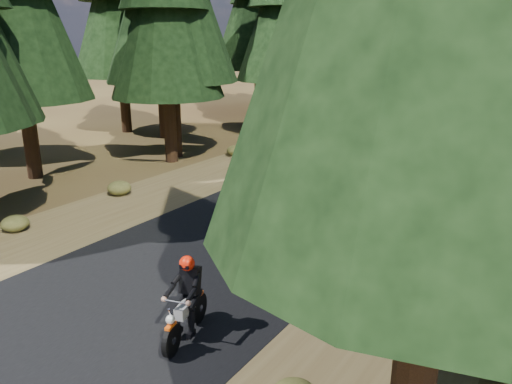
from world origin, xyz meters
TOP-DOWN VIEW (x-y plane):
  - ground at (0.00, 0.00)m, footprint 120.00×120.00m
  - road at (0.00, 5.00)m, footprint 6.00×100.00m
  - shoulder_l at (-4.60, 5.00)m, footprint 3.20×100.00m
  - shoulder_r at (4.60, 5.00)m, footprint 3.20×100.00m
  - understory_shrubs at (2.69, 7.74)m, footprint 15.14×30.42m
  - rider_lead at (1.71, -3.36)m, footprint 0.91×1.73m
  - rider_follow at (-1.13, 5.76)m, footprint 1.01×1.67m

SIDE VIEW (x-z plane):
  - ground at x=0.00m, z-range 0.00..0.00m
  - shoulder_l at x=-4.60m, z-range 0.00..0.01m
  - shoulder_r at x=4.60m, z-range 0.00..0.01m
  - road at x=0.00m, z-range 0.00..0.01m
  - understory_shrubs at x=2.69m, z-range -0.07..0.63m
  - rider_follow at x=-1.13m, z-range -0.23..1.20m
  - rider_lead at x=1.71m, z-range -0.24..1.24m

